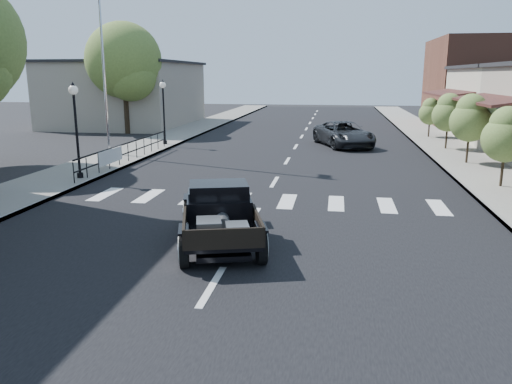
# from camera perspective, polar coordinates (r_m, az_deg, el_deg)

# --- Properties ---
(ground) EXTENTS (120.00, 120.00, 0.00)m
(ground) POSITION_cam_1_polar(r_m,az_deg,el_deg) (12.82, -1.77, -5.41)
(ground) COLOR black
(ground) RESTS_ON ground
(road) EXTENTS (14.00, 80.00, 0.02)m
(road) POSITION_cam_1_polar(r_m,az_deg,el_deg) (27.33, 4.21, 4.59)
(road) COLOR black
(road) RESTS_ON ground
(road_markings) EXTENTS (12.00, 60.00, 0.06)m
(road_markings) POSITION_cam_1_polar(r_m,az_deg,el_deg) (22.42, 3.08, 2.68)
(road_markings) COLOR silver
(road_markings) RESTS_ON ground
(sidewalk_left) EXTENTS (3.00, 80.00, 0.15)m
(sidewalk_left) POSITION_cam_1_polar(r_m,az_deg,el_deg) (29.30, -12.65, 5.01)
(sidewalk_left) COLOR gray
(sidewalk_left) RESTS_ON ground
(sidewalk_right) EXTENTS (3.00, 80.00, 0.15)m
(sidewalk_right) POSITION_cam_1_polar(r_m,az_deg,el_deg) (27.91, 21.91, 3.98)
(sidewalk_right) COLOR #99968B
(sidewalk_right) RESTS_ON ground
(low_building_left) EXTENTS (10.00, 12.00, 5.00)m
(low_building_left) POSITION_cam_1_polar(r_m,az_deg,el_deg) (43.55, -14.53, 10.71)
(low_building_left) COLOR gray
(low_building_left) RESTS_ON ground
(far_building_right) EXTENTS (11.00, 10.00, 7.00)m
(far_building_right) POSITION_cam_1_polar(r_m,az_deg,el_deg) (45.86, 26.41, 11.13)
(far_building_right) COLOR brown
(far_building_right) RESTS_ON ground
(railing) EXTENTS (0.08, 10.00, 1.00)m
(railing) POSITION_cam_1_polar(r_m,az_deg,el_deg) (24.19, -14.42, 4.62)
(railing) COLOR black
(railing) RESTS_ON sidewalk_left
(banner) EXTENTS (0.04, 2.20, 0.60)m
(banner) POSITION_cam_1_polar(r_m,az_deg,el_deg) (22.39, -16.22, 3.32)
(banner) COLOR silver
(banner) RESTS_ON sidewalk_left
(lamp_post_b) EXTENTS (0.36, 0.36, 3.70)m
(lamp_post_b) POSITION_cam_1_polar(r_m,az_deg,el_deg) (20.60, -19.83, 6.60)
(lamp_post_b) COLOR black
(lamp_post_b) RESTS_ON sidewalk_left
(lamp_post_c) EXTENTS (0.36, 0.36, 3.70)m
(lamp_post_c) POSITION_cam_1_polar(r_m,az_deg,el_deg) (29.71, -10.49, 8.95)
(lamp_post_c) COLOR black
(lamp_post_c) RESTS_ON sidewalk_left
(flagpole) EXTENTS (0.12, 0.12, 12.86)m
(flagpole) POSITION_cam_1_polar(r_m,az_deg,el_deg) (26.67, -17.34, 17.99)
(flagpole) COLOR silver
(flagpole) RESTS_ON sidewalk_left
(big_tree_far) EXTENTS (5.26, 5.26, 7.73)m
(big_tree_far) POSITION_cam_1_polar(r_m,az_deg,el_deg) (37.02, -14.78, 12.44)
(big_tree_far) COLOR #576F2F
(big_tree_far) RESTS_ON ground
(small_tree_b) EXTENTS (1.66, 1.66, 2.77)m
(small_tree_b) POSITION_cam_1_polar(r_m,az_deg,el_deg) (20.02, 26.54, 4.49)
(small_tree_b) COLOR #566E32
(small_tree_b) RESTS_ON sidewalk_right
(small_tree_c) EXTENTS (1.81, 1.81, 3.02)m
(small_tree_c) POSITION_cam_1_polar(r_m,az_deg,el_deg) (24.85, 23.20, 6.54)
(small_tree_c) COLOR #566E32
(small_tree_c) RESTS_ON sidewalk_right
(small_tree_d) EXTENTS (1.74, 1.74, 2.89)m
(small_tree_d) POSITION_cam_1_polar(r_m,az_deg,el_deg) (29.38, 21.07, 7.47)
(small_tree_d) COLOR #566E32
(small_tree_d) RESTS_ON sidewalk_right
(small_tree_e) EXTENTS (1.45, 1.45, 2.41)m
(small_tree_e) POSITION_cam_1_polar(r_m,az_deg,el_deg) (34.75, 19.24, 7.97)
(small_tree_e) COLOR #566E32
(small_tree_e) RESTS_ON sidewalk_right
(hotrod_pickup) EXTENTS (3.20, 4.81, 1.53)m
(hotrod_pickup) POSITION_cam_1_polar(r_m,az_deg,el_deg) (12.34, -4.21, -2.47)
(hotrod_pickup) COLOR black
(hotrod_pickup) RESTS_ON ground
(second_car) EXTENTS (4.02, 5.66, 1.43)m
(second_car) POSITION_cam_1_polar(r_m,az_deg,el_deg) (29.81, 9.99, 6.51)
(second_car) COLOR black
(second_car) RESTS_ON ground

